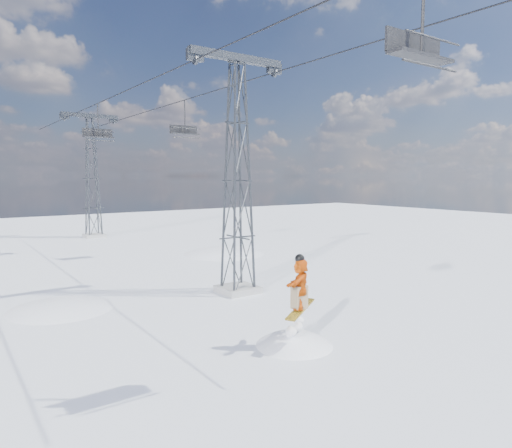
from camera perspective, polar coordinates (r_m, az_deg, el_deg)
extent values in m
plane|color=white|center=(16.40, 11.05, -14.53)|extent=(120.00, 120.00, 0.00)
sphere|color=white|center=(36.64, -3.93, -18.56)|extent=(20.00, 20.00, 20.00)
cube|color=#999999|center=(22.79, -2.28, -8.16)|extent=(1.80, 1.80, 0.30)
cube|color=#33373C|center=(22.78, -2.40, 20.04)|extent=(5.00, 0.35, 0.35)
cube|color=#33373C|center=(21.65, -7.63, 20.20)|extent=(0.80, 0.25, 0.50)
cube|color=#33373C|center=(23.96, 2.29, 18.85)|extent=(0.80, 0.25, 0.50)
cube|color=#999999|center=(45.54, -19.57, -1.38)|extent=(1.80, 1.80, 0.30)
cube|color=#33373C|center=(45.53, -20.07, 12.61)|extent=(5.00, 0.35, 0.35)
cube|color=#33373C|center=(44.98, -22.83, 12.34)|extent=(0.80, 0.25, 0.50)
cube|color=#33373C|center=(46.14, -17.36, 12.36)|extent=(0.80, 0.25, 0.50)
cylinder|color=black|center=(32.04, -17.48, 14.94)|extent=(0.06, 51.00, 0.06)
cylinder|color=black|center=(33.64, -10.08, 14.68)|extent=(0.06, 51.00, 0.06)
sphere|color=white|center=(16.79, 4.73, -20.44)|extent=(4.40, 4.40, 4.40)
cube|color=gold|center=(15.44, 5.56, -10.54)|extent=(1.70, 1.08, 0.33)
imported|color=#D04F09|center=(15.22, 5.59, -7.41)|extent=(1.60, 1.25, 1.69)
cube|color=#8C7556|center=(15.33, 5.57, -9.07)|extent=(0.59, 0.56, 0.78)
sphere|color=black|center=(15.05, 5.62, -4.35)|extent=(0.32, 0.32, 0.32)
cylinder|color=black|center=(12.63, 20.17, 24.07)|extent=(0.08, 0.08, 2.28)
cube|color=black|center=(12.31, 19.97, 19.04)|extent=(2.07, 0.47, 0.08)
cube|color=black|center=(12.52, 19.11, 20.31)|extent=(2.07, 0.06, 0.57)
cylinder|color=black|center=(12.11, 20.97, 17.97)|extent=(2.07, 0.06, 0.06)
cylinder|color=black|center=(12.23, 21.31, 20.84)|extent=(2.07, 0.05, 0.05)
cylinder|color=black|center=(32.15, -8.89, 13.07)|extent=(0.08, 0.08, 2.26)
cube|color=black|center=(32.03, -8.86, 11.07)|extent=(2.05, 0.46, 0.08)
cube|color=black|center=(32.26, -9.05, 11.58)|extent=(2.05, 0.06, 0.56)
cylinder|color=black|center=(31.78, -8.64, 10.65)|extent=(2.05, 0.06, 0.06)
cylinder|color=black|center=(31.79, -8.62, 11.76)|extent=(2.05, 0.05, 0.05)
cylinder|color=black|center=(35.11, -19.14, 12.15)|extent=(0.09, 0.09, 2.34)
cube|color=black|center=(35.00, -19.08, 10.24)|extent=(2.13, 0.48, 0.09)
cube|color=black|center=(35.25, -19.20, 10.73)|extent=(2.13, 0.06, 0.59)
cylinder|color=black|center=(34.73, -18.94, 9.84)|extent=(2.13, 0.06, 0.06)
cylinder|color=black|center=(34.73, -18.95, 10.90)|extent=(2.13, 0.05, 0.05)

